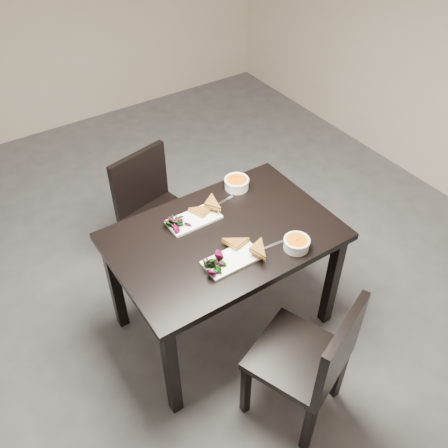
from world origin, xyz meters
name	(u,v)px	position (x,y,z in m)	size (l,w,h in m)	color
ground	(160,295)	(0.00, 0.00, 0.00)	(5.00, 5.00, 0.00)	#47474C
room_shell	(121,10)	(0.00, 0.00, 1.83)	(5.02, 5.02, 2.81)	beige
table	(224,247)	(0.25, -0.41, 0.65)	(1.20, 0.80, 0.75)	black
chair_near	(313,359)	(0.27, -1.14, 0.48)	(0.55, 0.55, 0.85)	black
chair_far	(153,208)	(0.16, 0.30, 0.48)	(0.50, 0.50, 0.85)	black
plate_near	(232,260)	(0.17, -0.60, 0.76)	(0.29, 0.15, 0.01)	white
sandwich_near	(241,249)	(0.23, -0.58, 0.79)	(0.15, 0.11, 0.05)	#A87223
salad_near	(215,264)	(0.07, -0.60, 0.79)	(0.09, 0.08, 0.04)	black
soup_bowl_near	(297,243)	(0.50, -0.70, 0.78)	(0.14, 0.14, 0.06)	white
cutlery_near	(271,246)	(0.40, -0.62, 0.75)	(0.18, 0.02, 0.00)	silver
plate_far	(194,220)	(0.17, -0.22, 0.76)	(0.29, 0.15, 0.01)	white
sandwich_far	(205,212)	(0.23, -0.24, 0.79)	(0.15, 0.11, 0.05)	#A87223
salad_far	(177,222)	(0.07, -0.22, 0.78)	(0.09, 0.08, 0.04)	black
soup_bowl_far	(237,183)	(0.53, -0.11, 0.79)	(0.15, 0.15, 0.07)	white
cutlery_far	(221,203)	(0.38, -0.18, 0.75)	(0.18, 0.02, 0.00)	silver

